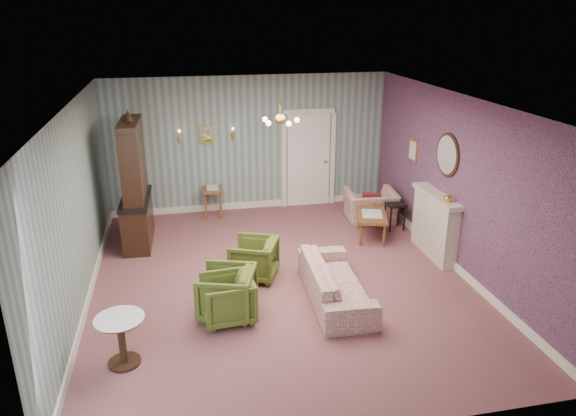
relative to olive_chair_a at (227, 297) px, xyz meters
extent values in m
plane|color=brown|center=(0.97, 1.01, -0.36)|extent=(7.00, 7.00, 0.00)
plane|color=white|center=(0.97, 1.01, 2.54)|extent=(7.00, 7.00, 0.00)
plane|color=slate|center=(0.97, 4.51, 1.09)|extent=(6.00, 0.00, 6.00)
plane|color=slate|center=(0.97, -2.49, 1.09)|extent=(6.00, 0.00, 6.00)
plane|color=slate|center=(-2.03, 1.01, 1.09)|extent=(0.00, 7.00, 7.00)
plane|color=slate|center=(3.97, 1.01, 1.09)|extent=(0.00, 7.00, 7.00)
plane|color=#A3516D|center=(3.95, 1.01, 1.09)|extent=(0.00, 7.00, 7.00)
imported|color=#4D5D20|center=(0.00, 0.00, 0.00)|extent=(0.71, 0.75, 0.73)
imported|color=#4D5D20|center=(0.00, 0.14, 0.03)|extent=(0.91, 0.94, 0.78)
imported|color=#4D5D20|center=(0.55, 1.21, 0.00)|extent=(0.88, 0.91, 0.73)
imported|color=#903A42|center=(1.66, 0.24, 0.04)|extent=(0.68, 2.07, 0.80)
imported|color=#903A42|center=(3.30, 3.20, 0.08)|extent=(1.07, 0.74, 0.88)
imported|color=gold|center=(3.81, 1.01, 0.87)|extent=(0.15, 0.15, 0.15)
cube|color=maroon|center=(3.25, 3.05, 0.12)|extent=(0.41, 0.28, 0.39)
camera|label=1|loc=(-0.53, -6.70, 3.81)|focal=33.53mm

